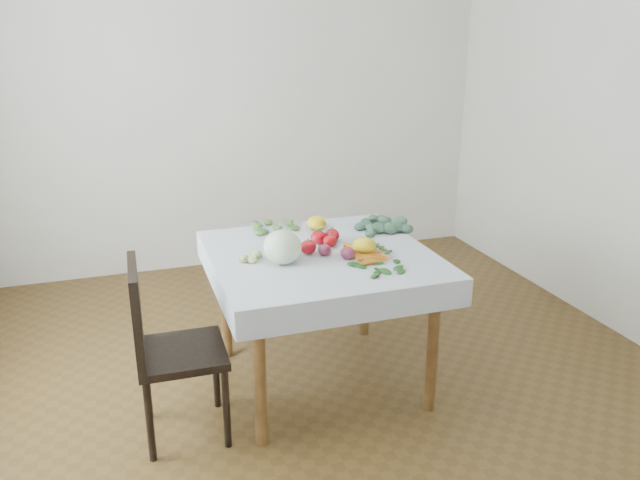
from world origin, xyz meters
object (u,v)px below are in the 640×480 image
object	(u,v)px
table	(321,271)
carrot_bunch	(371,253)
chair	(162,340)
cabbage	(283,247)
heirloom_back	(317,223)

from	to	relation	value
table	carrot_bunch	world-z (taller)	carrot_bunch
chair	cabbage	size ratio (longest dim) A/B	4.68
chair	heirloom_back	size ratio (longest dim) A/B	7.89
heirloom_back	cabbage	bearing A→B (deg)	-125.26
table	heirloom_back	xyz separation A→B (m)	(0.10, 0.38, 0.14)
table	carrot_bunch	distance (m)	0.29
table	carrot_bunch	bearing A→B (deg)	-28.42
heirloom_back	carrot_bunch	bearing A→B (deg)	-75.76
table	cabbage	size ratio (longest dim) A/B	5.29
table	carrot_bunch	size ratio (longest dim) A/B	3.14
cabbage	heirloom_back	distance (m)	0.57
chair	heirloom_back	bearing A→B (deg)	33.02
chair	carrot_bunch	size ratio (longest dim) A/B	2.77
chair	carrot_bunch	bearing A→B (deg)	5.74
cabbage	carrot_bunch	xyz separation A→B (m)	(0.46, -0.04, -0.07)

